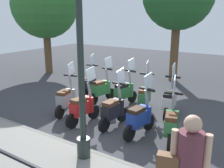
# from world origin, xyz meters

# --- Properties ---
(ground_plane) EXTENTS (28.00, 28.00, 0.00)m
(ground_plane) POSITION_xyz_m (0.00, 0.00, 0.00)
(ground_plane) COLOR #38383D
(lamp_post_near) EXTENTS (0.26, 0.90, 4.54)m
(lamp_post_near) POSITION_xyz_m (-2.40, -0.50, 2.17)
(lamp_post_near) COLOR #232D28
(lamp_post_near) RESTS_ON promenade_walkway
(pedestrian_with_bag) EXTENTS (0.40, 0.63, 1.59)m
(pedestrian_with_bag) POSITION_xyz_m (-2.99, -2.69, 1.08)
(pedestrian_with_bag) COLOR beige
(pedestrian_with_bag) RESTS_ON promenade_walkway
(tree_large) EXTENTS (3.20, 3.20, 4.94)m
(tree_large) POSITION_xyz_m (3.03, 6.20, 3.33)
(tree_large) COLOR brown
(tree_large) RESTS_ON ground_plane
(scooter_near_0) EXTENTS (1.20, 0.54, 1.54)m
(scooter_near_0) POSITION_xyz_m (-0.66, -1.67, 0.48)
(scooter_near_0) COLOR black
(scooter_near_0) RESTS_ON ground_plane
(scooter_near_1) EXTENTS (1.23, 0.46, 1.54)m
(scooter_near_1) POSITION_xyz_m (-0.71, -0.89, 0.48)
(scooter_near_1) COLOR black
(scooter_near_1) RESTS_ON ground_plane
(scooter_near_2) EXTENTS (1.23, 0.44, 1.54)m
(scooter_near_2) POSITION_xyz_m (-0.64, -0.09, 0.48)
(scooter_near_2) COLOR black
(scooter_near_2) RESTS_ON ground_plane
(scooter_near_3) EXTENTS (1.23, 0.44, 1.54)m
(scooter_near_3) POSITION_xyz_m (-0.92, 0.73, 0.48)
(scooter_near_3) COLOR black
(scooter_near_3) RESTS_ON ground_plane
(scooter_near_4) EXTENTS (1.22, 0.49, 1.54)m
(scooter_near_4) POSITION_xyz_m (-0.63, 1.58, 0.48)
(scooter_near_4) COLOR black
(scooter_near_4) RESTS_ON ground_plane
(scooter_far_0) EXTENTS (1.23, 0.45, 1.54)m
(scooter_far_0) POSITION_xyz_m (0.85, -1.08, 0.48)
(scooter_far_0) COLOR black
(scooter_far_0) RESTS_ON ground_plane
(scooter_far_1) EXTENTS (1.21, 0.52, 1.54)m
(scooter_far_1) POSITION_xyz_m (0.81, -0.30, 0.48)
(scooter_far_1) COLOR black
(scooter_far_1) RESTS_ON ground_plane
(scooter_far_2) EXTENTS (1.22, 0.48, 1.54)m
(scooter_far_2) POSITION_xyz_m (0.91, 0.48, 0.48)
(scooter_far_2) COLOR black
(scooter_far_2) RESTS_ON ground_plane
(scooter_far_3) EXTENTS (1.22, 0.48, 1.54)m
(scooter_far_3) POSITION_xyz_m (0.78, 1.29, 0.48)
(scooter_far_3) COLOR black
(scooter_far_3) RESTS_ON ground_plane
(scooter_far_4) EXTENTS (1.22, 0.51, 1.54)m
(scooter_far_4) POSITION_xyz_m (1.00, 1.98, 0.48)
(scooter_far_4) COLOR black
(scooter_far_4) RESTS_ON ground_plane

